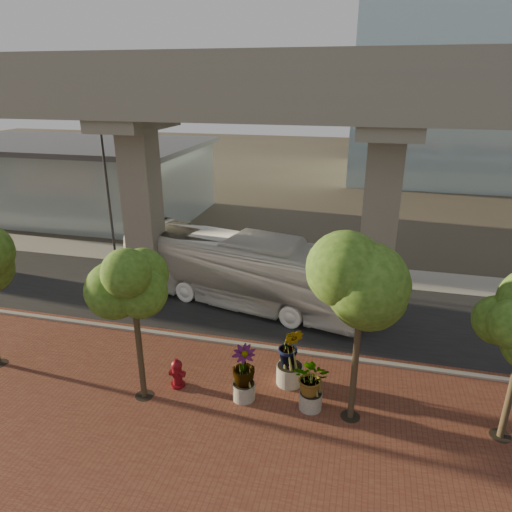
# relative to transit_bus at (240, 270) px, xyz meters

# --- Properties ---
(ground) EXTENTS (160.00, 160.00, 0.00)m
(ground) POSITION_rel_transit_bus_xyz_m (0.83, -2.30, -1.87)
(ground) COLOR #3A342A
(ground) RESTS_ON ground
(brick_plaza) EXTENTS (70.00, 13.00, 0.06)m
(brick_plaza) POSITION_rel_transit_bus_xyz_m (0.83, -10.30, -1.84)
(brick_plaza) COLOR brown
(brick_plaza) RESTS_ON ground
(asphalt_road) EXTENTS (90.00, 8.00, 0.04)m
(asphalt_road) POSITION_rel_transit_bus_xyz_m (0.83, -0.30, -1.85)
(asphalt_road) COLOR black
(asphalt_road) RESTS_ON ground
(curb_strip) EXTENTS (70.00, 0.25, 0.16)m
(curb_strip) POSITION_rel_transit_bus_xyz_m (0.83, -4.30, -1.79)
(curb_strip) COLOR gray
(curb_strip) RESTS_ON ground
(far_sidewalk) EXTENTS (90.00, 3.00, 0.06)m
(far_sidewalk) POSITION_rel_transit_bus_xyz_m (0.83, 5.20, -1.84)
(far_sidewalk) COLOR gray
(far_sidewalk) RESTS_ON ground
(transit_viaduct) EXTENTS (72.00, 5.60, 12.40)m
(transit_viaduct) POSITION_rel_transit_bus_xyz_m (0.83, -0.30, 5.42)
(transit_viaduct) COLOR gray
(transit_viaduct) RESTS_ON ground
(station_pavilion) EXTENTS (23.00, 13.00, 6.30)m
(station_pavilion) POSITION_rel_transit_bus_xyz_m (-19.17, 13.70, 1.35)
(station_pavilion) COLOR #AABBC2
(station_pavilion) RESTS_ON ground
(transit_bus) EXTENTS (13.78, 6.13, 3.74)m
(transit_bus) POSITION_rel_transit_bus_xyz_m (0.00, 0.00, 0.00)
(transit_bus) COLOR white
(transit_bus) RESTS_ON ground
(fire_hydrant) EXTENTS (0.61, 0.55, 1.23)m
(fire_hydrant) POSITION_rel_transit_bus_xyz_m (-0.37, -7.73, -1.22)
(fire_hydrant) COLOR maroon
(fire_hydrant) RESTS_ON ground
(planter_front) EXTENTS (1.86, 1.86, 2.05)m
(planter_front) POSITION_rel_transit_bus_xyz_m (4.83, -7.76, -0.57)
(planter_front) COLOR gray
(planter_front) RESTS_ON ground
(planter_right) EXTENTS (2.08, 2.08, 2.22)m
(planter_right) POSITION_rel_transit_bus_xyz_m (2.33, -7.83, -0.46)
(planter_right) COLOR gray
(planter_right) RESTS_ON ground
(planter_left) EXTENTS (2.30, 2.30, 2.53)m
(planter_left) POSITION_rel_transit_bus_xyz_m (3.83, -6.49, -0.28)
(planter_left) COLOR #AAA599
(planter_left) RESTS_ON ground
(street_tree_near_west) EXTENTS (3.31, 3.31, 6.26)m
(street_tree_near_west) POSITION_rel_transit_bus_xyz_m (-1.38, -8.59, 2.92)
(street_tree_near_west) COLOR #443727
(street_tree_near_west) RESTS_ON ground
(street_tree_near_east) EXTENTS (4.09, 4.09, 6.98)m
(street_tree_near_east) POSITION_rel_transit_bus_xyz_m (6.28, -7.88, 3.29)
(street_tree_near_east) COLOR #443727
(street_tree_near_east) RESTS_ON ground
(streetlamp_west) EXTENTS (0.45, 1.31, 9.06)m
(streetlamp_west) POSITION_rel_transit_bus_xyz_m (-9.69, 3.66, 3.41)
(streetlamp_west) COLOR #29282D
(streetlamp_west) RESTS_ON ground
(streetlamp_east) EXTENTS (0.43, 1.27, 8.74)m
(streetlamp_east) POSITION_rel_transit_bus_xyz_m (7.46, 4.82, 3.23)
(streetlamp_east) COLOR #303136
(streetlamp_east) RESTS_ON ground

